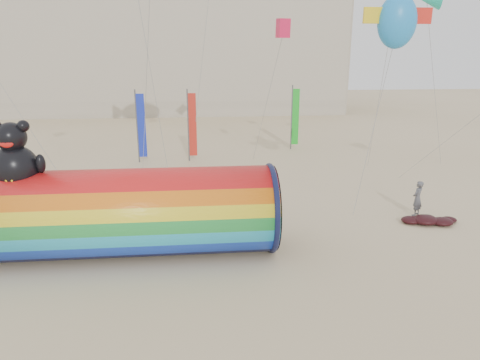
{
  "coord_description": "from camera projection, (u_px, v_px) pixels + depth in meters",
  "views": [
    {
      "loc": [
        -1.18,
        -15.69,
        7.43
      ],
      "look_at": [
        0.5,
        1.5,
        2.4
      ],
      "focal_mm": 32.0,
      "sensor_mm": 36.0,
      "label": 1
    }
  ],
  "objects": [
    {
      "name": "ground",
      "position": [
        231.0,
        248.0,
        17.18
      ],
      "size": [
        160.0,
        160.0,
        0.0
      ],
      "primitive_type": "plane",
      "color": "#CCB58C",
      "rests_on": "ground"
    },
    {
      "name": "hotel_building",
      "position": [
        115.0,
        33.0,
        57.09
      ],
      "size": [
        60.4,
        15.4,
        20.6
      ],
      "color": "#B7AD99",
      "rests_on": "ground"
    },
    {
      "name": "windsock_assembly",
      "position": [
        123.0,
        211.0,
        16.23
      ],
      "size": [
        11.6,
        3.53,
        5.35
      ],
      "color": "red",
      "rests_on": "ground"
    },
    {
      "name": "kite_handler",
      "position": [
        417.0,
        198.0,
        20.47
      ],
      "size": [
        0.75,
        0.71,
        1.72
      ],
      "primitive_type": "imported",
      "rotation": [
        0.0,
        0.0,
        3.8
      ],
      "color": "#4E4F55",
      "rests_on": "ground"
    },
    {
      "name": "fabric_bundle",
      "position": [
        429.0,
        220.0,
        19.63
      ],
      "size": [
        2.62,
        1.35,
        0.41
      ],
      "color": "#3E0B0F",
      "rests_on": "ground"
    },
    {
      "name": "festival_banners",
      "position": [
        213.0,
        123.0,
        31.89
      ],
      "size": [
        12.53,
        3.49,
        5.2
      ],
      "color": "#59595E",
      "rests_on": "ground"
    }
  ]
}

